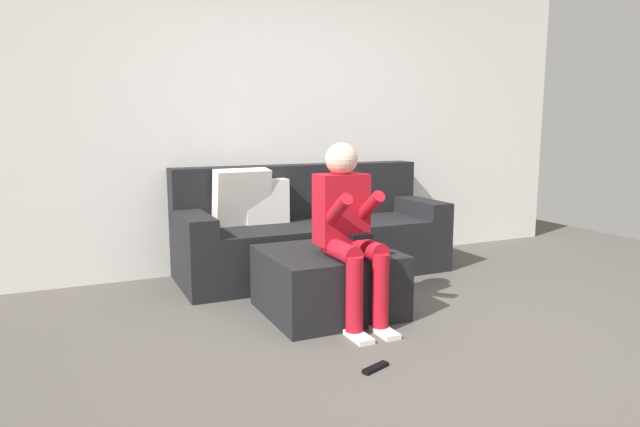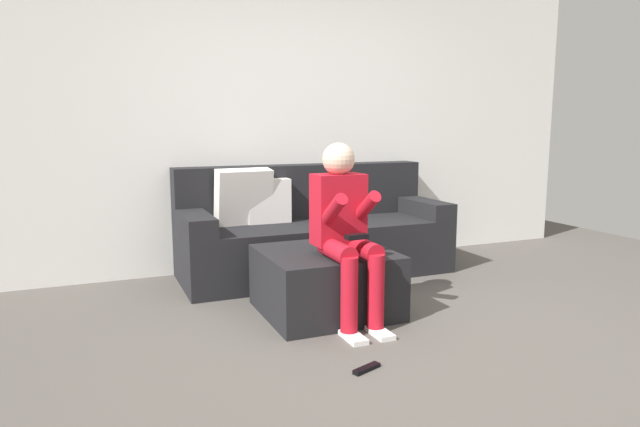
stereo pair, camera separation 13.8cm
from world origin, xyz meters
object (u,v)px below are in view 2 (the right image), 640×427
at_px(ottoman, 326,282).
at_px(remote_near_ottoman, 367,369).
at_px(couch_sectional, 310,233).
at_px(person_seated, 345,223).

bearing_deg(ottoman, remote_near_ottoman, -100.13).
relative_size(couch_sectional, remote_near_ottoman, 13.10).
distance_m(ottoman, remote_near_ottoman, 0.96).
height_order(couch_sectional, person_seated, person_seated).
bearing_deg(remote_near_ottoman, person_seated, 53.30).
distance_m(ottoman, person_seated, 0.48).
bearing_deg(person_seated, remote_near_ottoman, -106.23).
bearing_deg(remote_near_ottoman, couch_sectional, 56.21).
xyz_separation_m(couch_sectional, ottoman, (-0.29, -1.01, -0.13)).
relative_size(couch_sectional, ottoman, 2.68).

